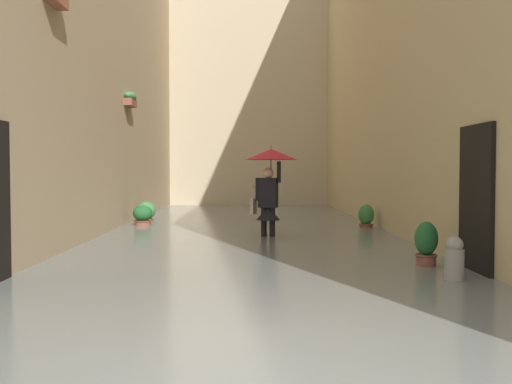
% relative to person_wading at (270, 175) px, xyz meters
% --- Properties ---
extents(ground_plane, '(60.00, 60.00, 0.00)m').
position_rel_person_wading_xyz_m(ground_plane, '(0.43, -1.45, -1.50)').
color(ground_plane, slate).
extents(flood_water, '(6.99, 25.08, 0.22)m').
position_rel_person_wading_xyz_m(flood_water, '(0.43, -1.45, -1.39)').
color(flood_water, slate).
rests_on(flood_water, ground_plane).
extents(building_facade_far, '(9.79, 1.80, 9.43)m').
position_rel_person_wading_xyz_m(building_facade_far, '(0.43, -11.89, 3.22)').
color(building_facade_far, beige).
rests_on(building_facade_far, ground_plane).
extents(person_wading, '(1.09, 1.09, 2.09)m').
position_rel_person_wading_xyz_m(person_wading, '(0.00, 0.00, 0.00)').
color(person_wading, '#2D2319').
rests_on(person_wading, ground_plane).
extents(potted_plant_mid_right, '(0.48, 0.48, 0.72)m').
position_rel_person_wading_xyz_m(potted_plant_mid_right, '(3.07, -2.47, -1.11)').
color(potted_plant_mid_right, brown).
rests_on(potted_plant_mid_right, ground_plane).
extents(potted_plant_mid_left, '(0.33, 0.33, 0.85)m').
position_rel_person_wading_xyz_m(potted_plant_mid_left, '(-2.11, 3.75, -1.04)').
color(potted_plant_mid_left, brown).
rests_on(potted_plant_mid_left, ground_plane).
extents(potted_plant_far_right, '(0.51, 0.51, 0.72)m').
position_rel_person_wading_xyz_m(potted_plant_far_right, '(3.24, -3.99, -1.10)').
color(potted_plant_far_right, '#9E563D').
rests_on(potted_plant_far_right, ground_plane).
extents(potted_plant_far_left, '(0.38, 0.38, 0.78)m').
position_rel_person_wading_xyz_m(potted_plant_far_left, '(-2.36, -1.76, -1.07)').
color(potted_plant_far_left, brown).
rests_on(potted_plant_far_left, ground_plane).
extents(mooring_bollard, '(0.24, 0.24, 0.76)m').
position_rel_person_wading_xyz_m(mooring_bollard, '(-2.13, 4.86, -1.12)').
color(mooring_bollard, gray).
rests_on(mooring_bollard, ground_plane).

